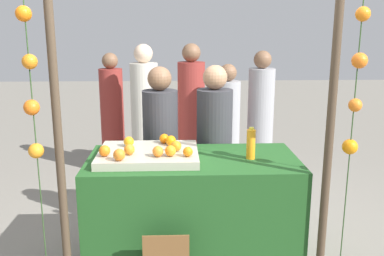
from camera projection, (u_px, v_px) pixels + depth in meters
name	position (u px, v px, depth m)	size (l,w,h in m)	color
stall_counter	(193.00, 214.00, 3.38)	(1.61, 0.79, 0.92)	#1E4C1E
orange_tray	(148.00, 154.00, 3.26)	(0.75, 0.60, 0.06)	#B2AD99
orange_0	(171.00, 151.00, 3.11)	(0.08, 0.08, 0.08)	orange
orange_1	(158.00, 151.00, 3.10)	(0.08, 0.08, 0.08)	orange
orange_2	(176.00, 146.00, 3.23)	(0.08, 0.08, 0.08)	orange
orange_3	(129.00, 150.00, 3.14)	(0.08, 0.08, 0.08)	orange
orange_4	(129.00, 142.00, 3.36)	(0.08, 0.08, 0.08)	orange
orange_5	(171.00, 141.00, 3.39)	(0.08, 0.08, 0.08)	orange
orange_6	(105.00, 151.00, 3.11)	(0.08, 0.08, 0.08)	orange
orange_7	(119.00, 155.00, 3.01)	(0.09, 0.09, 0.09)	orange
orange_8	(164.00, 139.00, 3.45)	(0.08, 0.08, 0.08)	orange
orange_9	(188.00, 152.00, 3.10)	(0.07, 0.07, 0.07)	orange
juice_bottle	(251.00, 144.00, 3.23)	(0.07, 0.07, 0.24)	orange
vendor_left	(161.00, 159.00, 3.89)	(0.31, 0.31, 1.57)	#333338
vendor_right	(214.00, 159.00, 3.88)	(0.32, 0.32, 1.58)	#333338
crowd_person_0	(227.00, 131.00, 5.08)	(0.30, 0.30, 1.48)	#99999E
crowd_person_1	(145.00, 118.00, 5.34)	(0.34, 0.34, 1.70)	beige
crowd_person_2	(112.00, 115.00, 5.81)	(0.31, 0.31, 1.56)	maroon
crowd_person_3	(191.00, 116.00, 5.43)	(0.34, 0.34, 1.70)	maroon
crowd_person_4	(260.00, 120.00, 5.39)	(0.32, 0.32, 1.61)	#99999E
canopy_post_left	(59.00, 155.00, 2.78)	(0.06, 0.06, 2.19)	#473828
canopy_post_right	(328.00, 151.00, 2.85)	(0.06, 0.06, 2.19)	#473828
garland_strand_left	(31.00, 89.00, 2.68)	(0.11, 0.11, 2.08)	#2D4C23
garland_strand_right	(356.00, 89.00, 2.76)	(0.11, 0.12, 2.08)	#2D4C23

